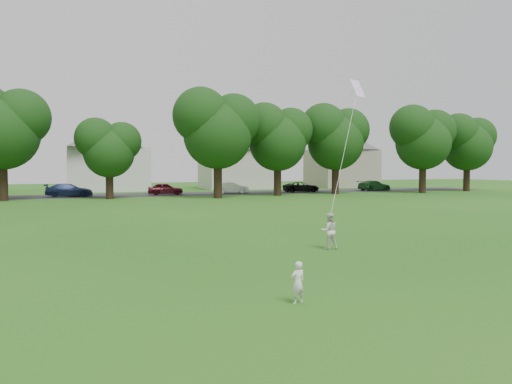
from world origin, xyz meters
name	(u,v)px	position (x,y,z in m)	size (l,w,h in m)	color
ground	(295,298)	(0.00, 0.00, 0.00)	(160.00, 160.00, 0.00)	#1B5713
street	(116,195)	(0.00, 42.00, 0.01)	(90.00, 7.00, 0.01)	#2D2D30
toddler	(298,283)	(-0.12, -0.42, 0.46)	(0.34, 0.22, 0.92)	silver
older_boy	(329,231)	(4.01, 5.60, 0.65)	(0.63, 0.49, 1.31)	silver
kite	(345,150)	(5.41, 6.91, 3.59)	(1.85, 1.66, 6.54)	white
tree_row	(164,128)	(3.75, 35.67, 6.40)	(82.82, 9.28, 10.38)	black
parked_cars	(132,190)	(1.45, 41.00, 0.61)	(64.81, 2.38, 1.27)	black
house_row	(103,150)	(-0.51, 52.00, 4.82)	(76.44, 13.19, 10.06)	white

